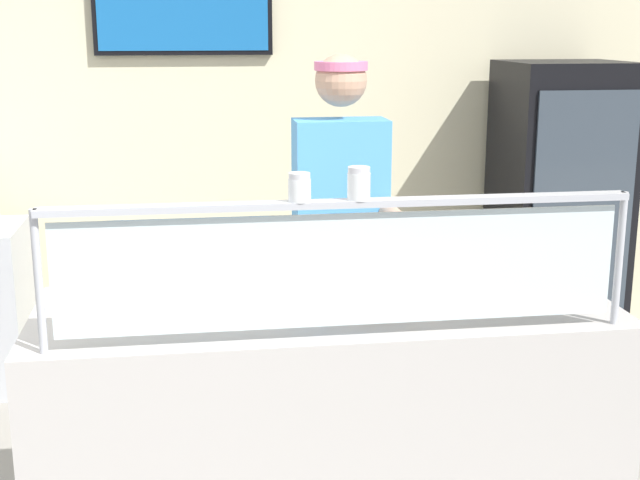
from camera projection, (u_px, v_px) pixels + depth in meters
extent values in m
plane|color=gray|center=(304.00, 470.00, 3.76)|extent=(12.00, 12.00, 0.00)
cube|color=beige|center=(265.00, 118.00, 5.05)|extent=(6.35, 0.08, 2.70)
cube|color=black|center=(183.00, 6.00, 4.77)|extent=(0.98, 0.04, 0.53)
cube|color=#1966B2|center=(183.00, 6.00, 4.75)|extent=(0.93, 0.01, 0.48)
cube|color=#BCB7B2|center=(326.00, 435.00, 3.04)|extent=(1.95, 0.74, 0.95)
cylinder|color=#B2B5BC|center=(39.00, 283.00, 2.46)|extent=(0.02, 0.02, 0.42)
cylinder|color=#B2B5BC|center=(619.00, 259.00, 2.71)|extent=(0.02, 0.02, 0.42)
cube|color=silver|center=(343.00, 270.00, 2.58)|extent=(1.69, 0.01, 0.34)
cube|color=#B2B5BC|center=(343.00, 203.00, 2.54)|extent=(1.75, 0.06, 0.02)
cylinder|color=#9EA0A8|center=(363.00, 297.00, 3.00)|extent=(0.47, 0.47, 0.01)
cylinder|color=tan|center=(363.00, 293.00, 3.00)|extent=(0.45, 0.45, 0.02)
cylinder|color=#D65B2D|center=(363.00, 290.00, 3.00)|extent=(0.39, 0.39, 0.01)
cube|color=#ADAFB7|center=(351.00, 291.00, 2.97)|extent=(0.08, 0.28, 0.01)
cylinder|color=white|center=(300.00, 190.00, 2.51)|extent=(0.07, 0.07, 0.07)
cylinder|color=white|center=(300.00, 194.00, 2.51)|extent=(0.06, 0.06, 0.04)
cylinder|color=silver|center=(299.00, 176.00, 2.50)|extent=(0.06, 0.06, 0.02)
cylinder|color=white|center=(359.00, 186.00, 2.53)|extent=(0.07, 0.07, 0.08)
cylinder|color=red|center=(359.00, 190.00, 2.53)|extent=(0.06, 0.06, 0.05)
cylinder|color=silver|center=(359.00, 170.00, 2.52)|extent=(0.06, 0.06, 0.02)
cylinder|color=#23232D|center=(314.00, 358.00, 3.75)|extent=(0.13, 0.13, 0.95)
cylinder|color=#23232D|center=(364.00, 356.00, 3.78)|extent=(0.13, 0.13, 0.95)
cube|color=#4C9EE5|center=(340.00, 186.00, 3.59)|extent=(0.38, 0.21, 0.55)
sphere|color=tan|center=(341.00, 81.00, 3.48)|extent=(0.21, 0.21, 0.21)
cylinder|color=pink|center=(341.00, 66.00, 3.47)|extent=(0.21, 0.21, 0.04)
cylinder|color=tan|center=(395.00, 219.00, 3.42)|extent=(0.08, 0.34, 0.08)
cube|color=black|center=(557.00, 211.00, 4.98)|extent=(0.66, 0.62, 1.68)
cube|color=#38424C|center=(582.00, 217.00, 4.67)|extent=(0.56, 0.02, 1.34)
cylinder|color=blue|center=(540.00, 205.00, 4.73)|extent=(0.06, 0.06, 0.20)
cylinder|color=green|center=(557.00, 204.00, 4.74)|extent=(0.06, 0.06, 0.20)
cylinder|color=blue|center=(574.00, 204.00, 4.76)|extent=(0.06, 0.06, 0.20)
cylinder|color=green|center=(590.00, 203.00, 4.77)|extent=(0.06, 0.06, 0.20)
cylinder|color=green|center=(607.00, 203.00, 4.79)|extent=(0.06, 0.06, 0.20)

